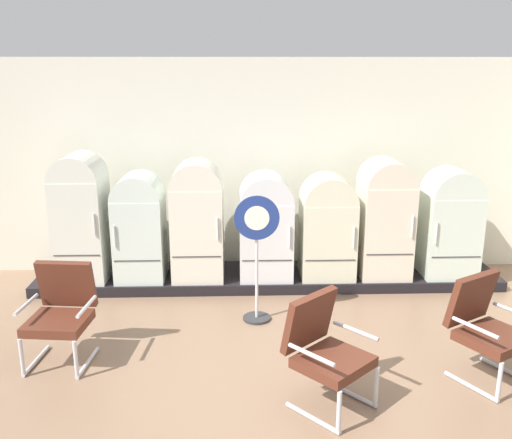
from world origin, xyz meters
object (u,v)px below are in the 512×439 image
(refrigerator_2, at_px, (197,217))
(refrigerator_3, at_px, (266,223))
(refrigerator_0, at_px, (81,213))
(refrigerator_1, at_px, (139,224))
(refrigerator_5, at_px, (385,215))
(armchair_right, at_px, (485,324))
(refrigerator_4, at_px, (328,224))
(sign_stand, at_px, (257,258))
(refrigerator_6, at_px, (450,220))
(armchair_left, at_px, (61,309))
(armchair_center, at_px, (324,347))

(refrigerator_2, distance_m, refrigerator_3, 0.89)
(refrigerator_0, height_order, refrigerator_1, refrigerator_0)
(refrigerator_5, relative_size, armchair_right, 1.57)
(refrigerator_0, relative_size, refrigerator_3, 1.20)
(refrigerator_0, relative_size, refrigerator_4, 1.21)
(refrigerator_0, distance_m, refrigerator_1, 0.76)
(refrigerator_3, xyz_separation_m, sign_stand, (-0.16, -1.08, -0.09))
(refrigerator_2, height_order, refrigerator_3, refrigerator_2)
(refrigerator_1, bearing_deg, sign_stand, -35.43)
(refrigerator_0, height_order, refrigerator_6, refrigerator_0)
(refrigerator_0, height_order, armchair_right, refrigerator_0)
(refrigerator_0, relative_size, refrigerator_2, 1.06)
(refrigerator_1, distance_m, refrigerator_3, 1.64)
(refrigerator_2, relative_size, refrigerator_4, 1.14)
(refrigerator_0, height_order, refrigerator_5, refrigerator_0)
(refrigerator_4, relative_size, armchair_left, 1.37)
(armchair_right, bearing_deg, sign_stand, 148.39)
(armchair_left, xyz_separation_m, armchair_right, (4.04, -0.47, 0.00))
(armchair_right, bearing_deg, refrigerator_1, 146.77)
(refrigerator_1, bearing_deg, armchair_center, -53.75)
(refrigerator_0, bearing_deg, refrigerator_1, -2.52)
(refrigerator_1, relative_size, armchair_left, 1.41)
(refrigerator_3, xyz_separation_m, armchair_center, (0.36, -2.75, -0.32))
(armchair_center, bearing_deg, armchair_left, 160.90)
(refrigerator_5, distance_m, armchair_left, 4.16)
(refrigerator_2, bearing_deg, refrigerator_5, 0.89)
(armchair_left, bearing_deg, refrigerator_6, 22.23)
(refrigerator_1, distance_m, sign_stand, 1.82)
(refrigerator_2, height_order, refrigerator_5, refrigerator_2)
(refrigerator_3, relative_size, sign_stand, 0.93)
(refrigerator_5, distance_m, refrigerator_6, 0.86)
(armchair_right, bearing_deg, armchair_center, -165.95)
(sign_stand, bearing_deg, refrigerator_2, 124.86)
(armchair_left, bearing_deg, refrigerator_4, 32.60)
(refrigerator_1, relative_size, refrigerator_5, 0.90)
(refrigerator_5, bearing_deg, refrigerator_2, -179.11)
(refrigerator_5, bearing_deg, refrigerator_4, -177.43)
(armchair_center, bearing_deg, sign_stand, 107.22)
(refrigerator_5, height_order, sign_stand, refrigerator_5)
(refrigerator_1, distance_m, armchair_right, 4.27)
(refrigerator_3, relative_size, armchair_left, 1.39)
(refrigerator_2, xyz_separation_m, armchair_center, (1.25, -2.72, -0.42))
(refrigerator_1, xyz_separation_m, armchair_right, (3.56, -2.34, -0.33))
(armchair_center, bearing_deg, refrigerator_1, 126.25)
(refrigerator_6, bearing_deg, refrigerator_2, 179.83)
(refrigerator_0, bearing_deg, refrigerator_6, -0.54)
(refrigerator_4, height_order, refrigerator_6, refrigerator_6)
(refrigerator_1, height_order, sign_stand, refrigerator_1)
(refrigerator_0, xyz_separation_m, armchair_center, (2.74, -2.76, -0.47))
(refrigerator_0, height_order, refrigerator_3, refrigerator_0)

